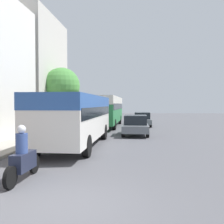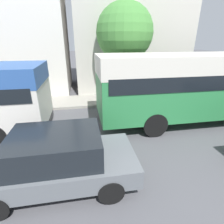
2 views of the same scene
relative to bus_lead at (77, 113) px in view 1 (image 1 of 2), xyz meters
The scene contains 9 objects.
ground_plane 8.34m from the bus_lead, 78.22° to the right, with size 120.00×120.00×0.00m, color #515156.
building_far_terrace 12.97m from the bus_lead, 128.30° to the left, with size 6.40×8.14×10.72m.
bus_lead is the anchor object (origin of this frame).
bus_following 12.28m from the bus_lead, 89.57° to the left, with size 2.64×11.24×3.11m.
motorcycle_behind_lead 6.47m from the bus_lead, 90.77° to the right, with size 0.38×2.24×1.73m.
car_crossing 6.27m from the bus_lead, 58.46° to the left, with size 1.93×4.11×1.52m.
car_far_curb 13.62m from the bus_lead, 73.51° to the left, with size 1.88×4.52×1.48m.
pedestrian_near_curb 12.62m from the bus_lead, 105.10° to the left, with size 0.43×0.43×1.77m.
street_tree 9.59m from the bus_lead, 112.35° to the left, with size 3.29×3.29×5.55m.
Camera 1 is at (1.79, -5.67, 2.37)m, focal length 40.00 mm.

